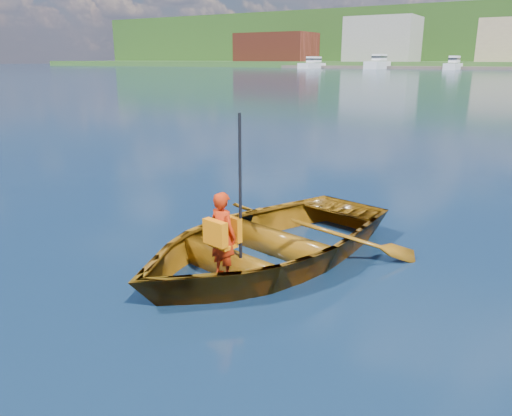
{
  "coord_description": "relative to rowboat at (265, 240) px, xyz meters",
  "views": [
    {
      "loc": [
        3.69,
        -4.6,
        2.65
      ],
      "look_at": [
        0.37,
        0.92,
        0.73
      ],
      "focal_mm": 35.0,
      "sensor_mm": 36.0,
      "label": 1
    }
  ],
  "objects": [
    {
      "name": "rowboat",
      "position": [
        0.0,
        0.0,
        0.0
      ],
      "size": [
        3.96,
        4.88,
        0.89
      ],
      "color": "brown",
      "rests_on": "ground"
    },
    {
      "name": "ground",
      "position": [
        -0.51,
        -0.92,
        -0.3
      ],
      "size": [
        600.0,
        600.0,
        0.0
      ],
      "color": "#132C49",
      "rests_on": "ground"
    },
    {
      "name": "child_paddler",
      "position": [
        -0.05,
        -0.91,
        0.36
      ],
      "size": [
        0.44,
        0.4,
        1.99
      ],
      "color": "#B42408",
      "rests_on": "ground"
    }
  ]
}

